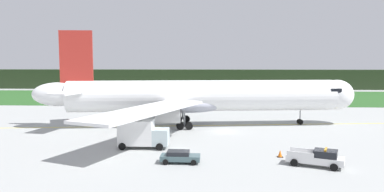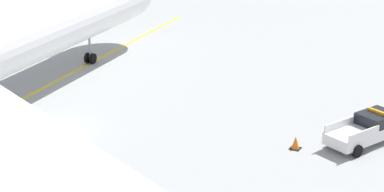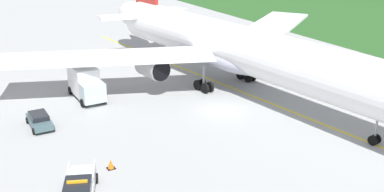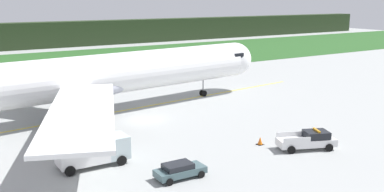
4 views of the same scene
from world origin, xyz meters
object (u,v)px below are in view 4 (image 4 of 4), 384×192
Objects in this scene: catering_truck at (90,146)px; apron_cone at (260,141)px; staff_car at (180,170)px; airliner at (95,77)px; ops_pickup_truck at (308,140)px.

apron_cone is at bearing -12.05° from catering_truck.
staff_car reaches higher than apron_cone.
staff_car is at bearing -93.09° from airliner.
airliner is 22.85m from staff_car.
staff_car is 5.25× the size of apron_cone.
ops_pickup_truck is 14.25m from staff_car.
catering_truck is at bearing 160.24° from ops_pickup_truck.
catering_truck is (-6.46, -16.06, -3.09)m from airliner.
apron_cone is (16.39, -3.50, -1.44)m from catering_truck.
airliner is 12.72× the size of staff_car.
ops_pickup_truck is 0.96× the size of catering_truck.
staff_car is at bearing -165.55° from apron_cone.
airliner reaches higher than apron_cone.
ops_pickup_truck reaches higher than staff_car.
ops_pickup_truck is 1.40× the size of staff_car.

